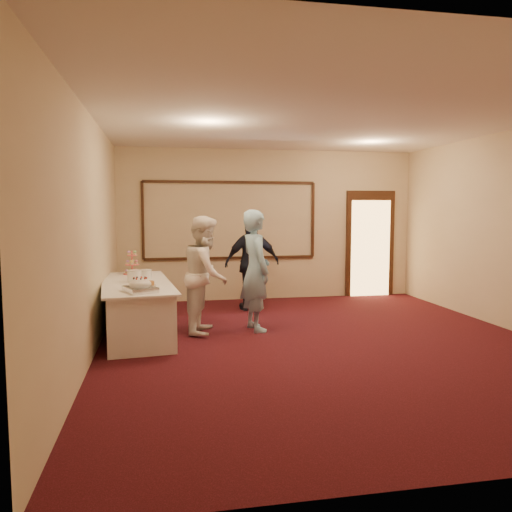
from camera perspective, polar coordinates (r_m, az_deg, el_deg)
The scene contains 14 objects.
floor at distance 6.95m, azimuth 7.80°, elevation -9.86°, with size 7.00×7.00×0.00m, color black.
room_walls at distance 6.71m, azimuth 8.02°, elevation 7.07°, with size 6.04×7.04×3.02m.
wall_molding at distance 9.92m, azimuth -2.93°, elevation 4.11°, with size 3.45×0.04×1.55m.
doorway at distance 10.73m, azimuth 12.90°, elevation 1.30°, with size 1.05×0.07×2.20m.
buffet_table at distance 7.47m, azimuth -13.47°, elevation -5.83°, with size 1.21×2.55×0.77m.
pavlova_tray at distance 6.53m, azimuth -13.10°, elevation -3.35°, with size 0.48×0.53×0.18m.
cupcake_stand at distance 8.30m, azimuth -13.98°, elevation -1.01°, with size 0.28×0.28×0.42m.
plate_stack_a at distance 7.42m, azimuth -13.73°, elevation -2.24°, with size 0.21×0.21×0.17m.
plate_stack_b at distance 7.71m, azimuth -12.44°, elevation -2.05°, with size 0.17×0.17×0.14m.
tart at distance 7.01m, azimuth -12.63°, elevation -3.13°, with size 0.31×0.31×0.06m.
man at distance 7.47m, azimuth -0.05°, elevation -1.65°, with size 0.66×0.43×1.81m, color #8CBAD5.
woman at distance 7.39m, azimuth -5.76°, elevation -2.10°, with size 0.84×0.65×1.72m, color white.
guest at distance 8.97m, azimuth -0.44°, elevation -0.79°, with size 1.00×0.42×1.71m, color black.
camera_flash at distance 8.70m, azimuth 0.50°, elevation 1.78°, with size 0.07×0.04×0.05m, color white.
Camera 1 is at (-2.15, -6.35, 1.83)m, focal length 35.00 mm.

